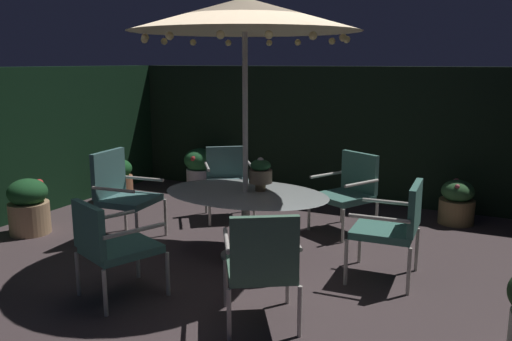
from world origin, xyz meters
name	(u,v)px	position (x,y,z in m)	size (l,w,h in m)	color
ground_plane	(236,265)	(0.00, 0.00, -0.01)	(7.14, 6.63, 0.02)	#47393A
hedge_backdrop_rear	(332,133)	(0.00, 3.17, 0.99)	(7.14, 0.30, 1.99)	black
patio_dining_table	(246,202)	(-0.01, 0.25, 0.60)	(1.80, 1.24, 0.72)	beige
patio_umbrella	(245,15)	(-0.01, 0.25, 2.50)	(2.31, 2.31, 2.75)	beige
centerpiece_planter	(260,173)	(0.11, 0.36, 0.91)	(0.25, 0.25, 0.36)	olive
patio_chair_north	(111,243)	(-0.60, -1.18, 0.52)	(0.76, 0.79, 0.90)	beige
patio_chair_northeast	(262,262)	(0.80, -1.07, 0.55)	(0.79, 0.80, 0.96)	beige
patio_chair_east	(395,223)	(1.54, 0.32, 0.56)	(0.63, 0.67, 0.96)	beige
patio_chair_southeast	(349,188)	(0.73, 1.61, 0.54)	(0.82, 0.82, 0.96)	beige
patio_chair_south	(228,176)	(-0.90, 1.50, 0.55)	(0.84, 0.83, 0.93)	beige
patio_chair_southwest	(121,190)	(-1.56, 0.12, 0.60)	(0.65, 0.68, 1.05)	beige
potted_plant_right_far	(201,168)	(-2.01, 2.59, 0.37)	(0.53, 0.53, 0.69)	silver
potted_plant_left_near	(119,179)	(-2.82, 1.56, 0.32)	(0.42, 0.42, 0.62)	#A56744
potted_plant_left_far	(457,202)	(1.90, 2.50, 0.28)	(0.45, 0.45, 0.57)	olive
potted_plant_right_near	(29,206)	(-2.74, -0.18, 0.34)	(0.48, 0.48, 0.68)	tan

